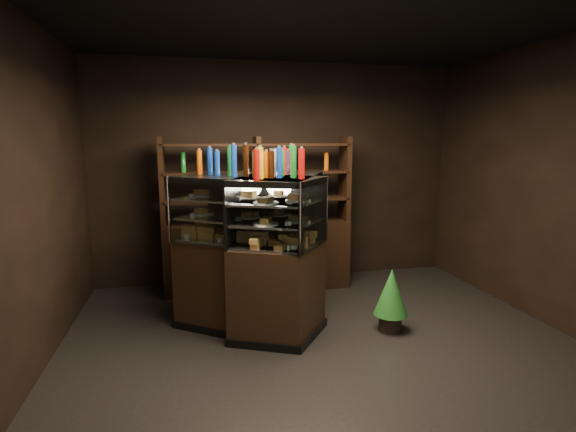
% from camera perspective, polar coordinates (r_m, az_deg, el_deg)
% --- Properties ---
extents(ground, '(5.00, 5.00, 0.00)m').
position_cam_1_polar(ground, '(4.31, 5.56, -17.54)').
color(ground, black).
rests_on(ground, ground).
extents(room_shell, '(5.02, 5.02, 3.01)m').
position_cam_1_polar(room_shell, '(3.83, 6.04, 9.22)').
color(room_shell, black).
rests_on(room_shell, ground).
extents(display_case, '(1.80, 1.65, 1.61)m').
position_cam_1_polar(display_case, '(4.82, -2.95, -7.64)').
color(display_case, black).
rests_on(display_case, ground).
extents(food_display, '(1.31, 1.30, 0.49)m').
position_cam_1_polar(food_display, '(4.66, -2.98, -0.08)').
color(food_display, '#DEAE4F').
rests_on(food_display, display_case).
extents(bottles_top, '(1.14, 1.15, 0.30)m').
position_cam_1_polar(bottles_top, '(4.60, -3.09, 6.88)').
color(bottles_top, black).
rests_on(bottles_top, display_case).
extents(potted_conifer, '(0.35, 0.35, 0.75)m').
position_cam_1_polar(potted_conifer, '(4.80, 12.99, -9.27)').
color(potted_conifer, black).
rests_on(potted_conifer, ground).
extents(back_shelving, '(2.42, 0.46, 2.00)m').
position_cam_1_polar(back_shelving, '(5.91, -3.83, -3.62)').
color(back_shelving, black).
rests_on(back_shelving, ground).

